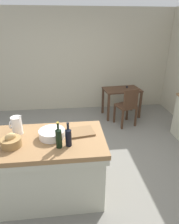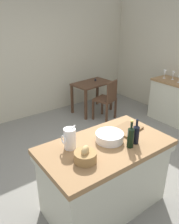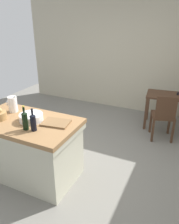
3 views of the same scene
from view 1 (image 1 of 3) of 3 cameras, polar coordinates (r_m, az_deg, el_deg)
The scene contains 11 objects.
ground_plane at distance 3.37m, azimuth -1.92°, elevation -15.56°, with size 6.76×6.76×0.00m, color slate.
wall_back at distance 5.27m, azimuth -4.43°, elevation 14.68°, with size 5.32×0.12×2.60m, color #B2AA93.
island_table at distance 2.67m, azimuth -12.24°, elevation -15.30°, with size 1.47×0.84×0.89m.
writing_desk at distance 4.93m, azimuth 9.53°, elevation 5.49°, with size 0.95×0.65×0.78m.
wooden_chair at distance 4.46m, azimuth 11.12°, elevation 1.84°, with size 0.50×0.50×0.91m.
pitcher at distance 2.59m, azimuth -20.80°, elevation -3.68°, with size 0.17×0.13×0.28m.
wash_bowl at distance 2.43m, azimuth -11.09°, elevation -6.32°, with size 0.32×0.32×0.10m, color white.
bread_basket at distance 2.38m, azimuth -22.22°, elevation -8.17°, with size 0.23×0.23×0.17m.
cutting_board at distance 2.50m, azimuth -2.89°, elevation -5.95°, with size 0.36×0.26×0.02m, color brown.
wine_bottle_dark at distance 2.20m, azimuth -6.29°, elevation -7.26°, with size 0.07×0.07×0.29m.
wine_bottle_amber at distance 2.18m, azimuth -9.13°, elevation -7.43°, with size 0.07×0.07×0.32m.
Camera 1 is at (-0.18, -2.59, 2.15)m, focal length 30.79 mm.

